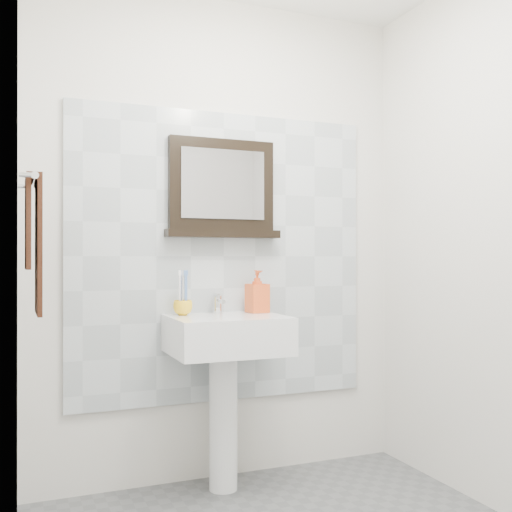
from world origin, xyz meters
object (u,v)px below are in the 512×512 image
(pedestal_sink, at_px, (226,354))
(soap_dispenser, at_px, (257,291))
(toothbrush_cup, at_px, (183,308))
(framed_mirror, at_px, (222,191))
(hand_towel, at_px, (34,234))

(pedestal_sink, height_order, soap_dispenser, soap_dispenser)
(pedestal_sink, bearing_deg, toothbrush_cup, 151.19)
(pedestal_sink, relative_size, framed_mirror, 1.60)
(pedestal_sink, bearing_deg, hand_towel, -167.09)
(hand_towel, bearing_deg, pedestal_sink, 12.91)
(toothbrush_cup, distance_m, soap_dispenser, 0.40)
(soap_dispenser, xyz_separation_m, hand_towel, (-1.09, -0.30, 0.27))
(hand_towel, bearing_deg, toothbrush_cup, 23.86)
(pedestal_sink, xyz_separation_m, soap_dispenser, (0.20, 0.10, 0.29))
(soap_dispenser, bearing_deg, hand_towel, -170.58)
(toothbrush_cup, xyz_separation_m, hand_towel, (-0.69, -0.31, 0.34))
(framed_mirror, xyz_separation_m, hand_towel, (-0.92, -0.39, -0.25))
(pedestal_sink, relative_size, soap_dispenser, 4.39)
(soap_dispenser, relative_size, hand_towel, 0.40)
(pedestal_sink, distance_m, soap_dispenser, 0.37)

